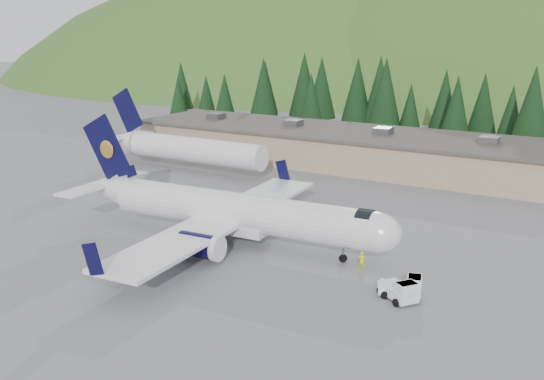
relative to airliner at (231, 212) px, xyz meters
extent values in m
plane|color=slate|center=(1.02, 0.07, -3.09)|extent=(600.00, 600.00, 0.00)
cylinder|color=white|center=(1.02, 0.07, 0.16)|extent=(26.92, 5.34, 3.59)
ellipsoid|color=white|center=(14.36, 0.95, 0.16)|extent=(4.89, 3.89, 3.59)
cylinder|color=black|center=(13.41, 0.88, 0.58)|extent=(1.53, 3.04, 2.96)
cone|color=white|center=(-15.18, -1.00, 0.54)|extent=(5.95, 3.96, 3.59)
cube|color=white|center=(0.07, 0.00, -1.35)|extent=(7.82, 3.55, 0.95)
cube|color=white|center=(-0.89, -0.06, -0.80)|extent=(7.38, 32.74, 0.33)
cube|color=black|center=(-3.38, 16.05, 0.44)|extent=(1.94, 0.27, 2.74)
cube|color=black|center=(-1.25, -16.35, 0.44)|extent=(1.94, 0.27, 2.74)
cylinder|color=black|center=(-0.30, 5.53, -1.61)|extent=(4.15, 2.46, 2.20)
cylinder|color=white|center=(1.51, 5.65, -1.61)|extent=(0.73, 2.36, 2.33)
cube|color=white|center=(-0.30, 5.53, -1.09)|extent=(2.11, 0.38, 0.86)
cylinder|color=black|center=(0.43, -5.52, -1.61)|extent=(4.15, 2.46, 2.20)
cylinder|color=white|center=(2.24, -5.40, -1.61)|extent=(0.73, 2.36, 2.33)
cube|color=white|center=(0.43, -5.52, -1.09)|extent=(2.11, 0.38, 0.86)
cube|color=black|center=(-14.99, -0.99, 5.01)|extent=(5.91, 0.67, 7.01)
ellipsoid|color=gold|center=(-14.81, -0.79, 4.82)|extent=(1.90, 0.30, 1.89)
ellipsoid|color=gold|center=(-14.78, -1.17, 4.82)|extent=(1.90, 0.30, 1.89)
cube|color=black|center=(-12.51, -0.83, 2.52)|extent=(2.65, 0.41, 1.89)
cube|color=white|center=(-15.66, -1.03, 1.01)|extent=(3.26, 12.07, 0.21)
cylinder|color=slate|center=(11.50, 0.76, -2.23)|extent=(0.20, 0.20, 1.72)
cylinder|color=black|center=(11.50, 0.76, -2.73)|extent=(0.74, 0.31, 0.73)
cylinder|color=slate|center=(-2.01, 2.45, -2.14)|extent=(0.24, 0.24, 1.91)
cylinder|color=black|center=(-1.63, 2.48, -2.57)|extent=(1.07, 0.40, 1.05)
cylinder|color=black|center=(-2.39, 2.43, -2.57)|extent=(1.07, 0.40, 1.05)
cylinder|color=slate|center=(-1.67, -2.69, -2.14)|extent=(0.24, 0.24, 1.91)
cylinder|color=black|center=(-1.29, -2.67, -2.57)|extent=(1.07, 0.40, 1.05)
cylinder|color=black|center=(-2.05, -2.72, -2.57)|extent=(1.07, 0.40, 1.05)
cylinder|color=white|center=(-20.98, 22.07, 0.11)|extent=(22.00, 3.60, 3.60)
cone|color=white|center=(-34.98, 22.07, 0.31)|extent=(5.00, 3.60, 3.60)
cube|color=black|center=(-33.98, 22.07, 4.91)|extent=(5.82, 0.28, 6.89)
cube|color=white|center=(-34.98, 22.07, 0.91)|extent=(2.40, 11.00, 0.20)
cube|color=white|center=(18.18, -3.43, -2.50)|extent=(3.54, 2.44, 0.75)
cube|color=white|center=(19.21, -3.14, -1.86)|extent=(1.45, 1.74, 0.97)
cube|color=black|center=(19.21, -3.14, -1.43)|extent=(1.31, 1.61, 0.11)
cylinder|color=black|center=(18.97, -2.31, -2.79)|extent=(0.64, 0.39, 0.60)
cylinder|color=black|center=(19.45, -3.96, -2.79)|extent=(0.64, 0.39, 0.60)
cylinder|color=black|center=(16.91, -2.90, -2.79)|extent=(0.64, 0.39, 0.60)
cylinder|color=black|center=(17.38, -4.55, -2.79)|extent=(0.64, 0.39, 0.60)
cube|color=white|center=(18.22, -4.04, -2.49)|extent=(3.63, 3.29, 0.77)
cube|color=white|center=(19.11, -4.69, -1.83)|extent=(1.80, 1.89, 0.99)
cube|color=black|center=(19.11, -4.69, -1.39)|extent=(1.65, 1.74, 0.11)
cylinder|color=black|center=(19.63, -3.99, -2.78)|extent=(0.64, 0.56, 0.62)
cylinder|color=black|center=(18.58, -5.40, -2.78)|extent=(0.64, 0.56, 0.62)
cylinder|color=black|center=(17.86, -2.68, -2.78)|extent=(0.64, 0.56, 0.62)
cylinder|color=black|center=(16.81, -4.09, -2.78)|extent=(0.64, 0.56, 0.62)
cube|color=tan|center=(-3.98, 38.07, -0.69)|extent=(70.00, 16.00, 4.80)
cube|color=#47423D|center=(-3.98, 38.07, 1.86)|extent=(71.00, 17.00, 0.40)
cube|color=slate|center=(-28.98, 38.07, 2.51)|extent=(2.50, 2.50, 1.00)
cube|color=slate|center=(-13.98, 38.07, 2.51)|extent=(2.50, 2.50, 1.00)
cube|color=slate|center=(1.02, 38.07, 2.51)|extent=(2.50, 2.50, 1.00)
cube|color=slate|center=(16.02, 38.07, 2.51)|extent=(2.50, 2.50, 1.00)
imported|color=yellow|center=(13.63, -0.12, -2.23)|extent=(0.72, 0.57, 1.71)
cone|color=black|center=(-59.26, 66.42, 4.11)|extent=(5.28, 5.28, 10.81)
cone|color=black|center=(-54.62, 59.47, 2.60)|extent=(4.18, 4.18, 8.54)
cone|color=black|center=(-50.12, 63.92, 2.18)|extent=(3.86, 3.86, 7.90)
cone|color=black|center=(-46.39, 58.75, 2.92)|extent=(4.41, 4.41, 9.01)
cone|color=black|center=(-40.98, 57.82, 3.30)|extent=(4.69, 4.69, 9.59)
cone|color=black|center=(-37.21, 67.89, 4.54)|extent=(5.59, 5.59, 11.44)
cone|color=black|center=(-32.83, 60.00, 5.14)|extent=(6.04, 6.04, 12.35)
cone|color=black|center=(-27.69, 67.91, 5.70)|extent=(6.45, 6.45, 13.19)
cone|color=black|center=(-23.45, 67.45, 5.25)|extent=(6.12, 6.12, 12.52)
cone|color=black|center=(-20.95, 57.94, 3.75)|extent=(5.02, 5.02, 10.26)
cone|color=black|center=(-14.96, 66.16, 5.31)|extent=(6.16, 6.16, 12.60)
cone|color=black|center=(-10.61, 66.90, 5.53)|extent=(6.32, 6.32, 12.93)
cone|color=black|center=(-7.58, 61.83, 5.55)|extent=(6.34, 6.34, 12.96)
cone|color=black|center=(-3.16, 63.27, 2.84)|extent=(4.35, 4.35, 8.89)
cone|color=black|center=(2.17, 66.73, 4.31)|extent=(5.43, 5.43, 11.11)
cone|color=black|center=(6.10, 59.67, 4.02)|extent=(5.21, 5.21, 10.66)
cone|color=black|center=(9.27, 65.71, 4.13)|extent=(5.29, 5.29, 10.83)
cone|color=black|center=(14.96, 60.21, 3.31)|extent=(4.70, 4.70, 9.60)
cone|color=black|center=(18.84, 54.50, 5.37)|extent=(6.21, 6.21, 12.69)
ellipsoid|color=#38631E|center=(-88.98, 170.07, -78.09)|extent=(336.00, 240.00, 240.00)
camera|label=1|loc=(31.72, -45.86, 17.09)|focal=40.00mm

